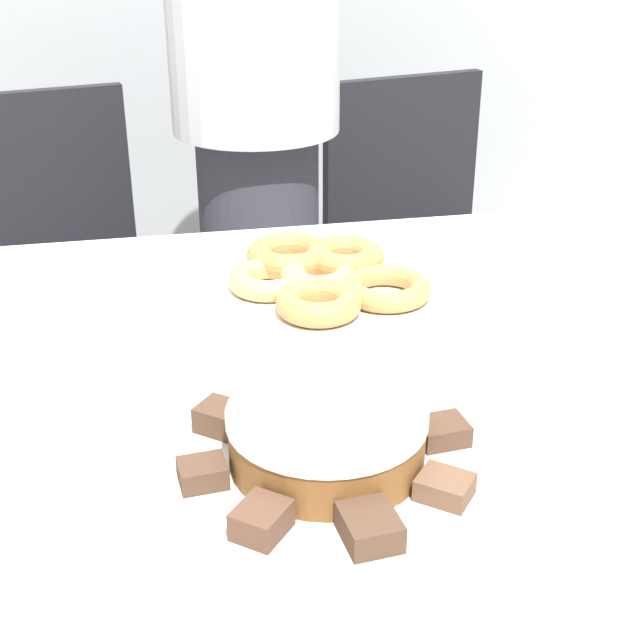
{
  "coord_description": "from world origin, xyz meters",
  "views": [
    {
      "loc": [
        -0.23,
        -0.88,
        1.25
      ],
      "look_at": [
        -0.04,
        0.04,
        0.8
      ],
      "focal_mm": 50.0,
      "sensor_mm": 36.0,
      "label": 1
    }
  ],
  "objects_px": {
    "office_chair_right": "(428,289)",
    "frosted_cake": "(327,435)",
    "person_standing": "(257,99)",
    "plate_cake": "(327,465)",
    "plate_donuts": "(315,289)",
    "office_chair_left": "(65,319)"
  },
  "relations": [
    {
      "from": "office_chair_right",
      "to": "plate_cake",
      "type": "distance_m",
      "value": 1.26
    },
    {
      "from": "person_standing",
      "to": "office_chair_left",
      "type": "distance_m",
      "value": 0.64
    },
    {
      "from": "person_standing",
      "to": "plate_donuts",
      "type": "relative_size",
      "value": 4.97
    },
    {
      "from": "person_standing",
      "to": "office_chair_left",
      "type": "bearing_deg",
      "value": 170.82
    },
    {
      "from": "plate_donuts",
      "to": "frosted_cake",
      "type": "distance_m",
      "value": 0.43
    },
    {
      "from": "plate_cake",
      "to": "plate_donuts",
      "type": "height_order",
      "value": "same"
    },
    {
      "from": "office_chair_left",
      "to": "plate_donuts",
      "type": "distance_m",
      "value": 0.87
    },
    {
      "from": "office_chair_left",
      "to": "frosted_cake",
      "type": "height_order",
      "value": "office_chair_left"
    },
    {
      "from": "person_standing",
      "to": "office_chair_right",
      "type": "height_order",
      "value": "person_standing"
    },
    {
      "from": "office_chair_right",
      "to": "plate_donuts",
      "type": "xyz_separation_m",
      "value": [
        -0.41,
        -0.69,
        0.33
      ]
    },
    {
      "from": "office_chair_left",
      "to": "person_standing",
      "type": "bearing_deg",
      "value": -21.48
    },
    {
      "from": "person_standing",
      "to": "plate_donuts",
      "type": "height_order",
      "value": "person_standing"
    },
    {
      "from": "plate_cake",
      "to": "office_chair_right",
      "type": "bearing_deg",
      "value": 66.8
    },
    {
      "from": "plate_donuts",
      "to": "office_chair_right",
      "type": "bearing_deg",
      "value": 59.65
    },
    {
      "from": "person_standing",
      "to": "plate_donuts",
      "type": "xyz_separation_m",
      "value": [
        -0.01,
        -0.62,
        -0.14
      ]
    },
    {
      "from": "office_chair_left",
      "to": "office_chair_right",
      "type": "xyz_separation_m",
      "value": [
        0.82,
        -0.0,
        0.0
      ]
    },
    {
      "from": "person_standing",
      "to": "plate_cake",
      "type": "xyz_separation_m",
      "value": [
        -0.08,
        -1.05,
        -0.14
      ]
    },
    {
      "from": "office_chair_right",
      "to": "frosted_cake",
      "type": "height_order",
      "value": "office_chair_right"
    },
    {
      "from": "office_chair_left",
      "to": "plate_donuts",
      "type": "height_order",
      "value": "office_chair_left"
    },
    {
      "from": "person_standing",
      "to": "plate_cake",
      "type": "relative_size",
      "value": 5.12
    },
    {
      "from": "office_chair_right",
      "to": "frosted_cake",
      "type": "relative_size",
      "value": 4.55
    },
    {
      "from": "frosted_cake",
      "to": "person_standing",
      "type": "bearing_deg",
      "value": 85.69
    }
  ]
}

